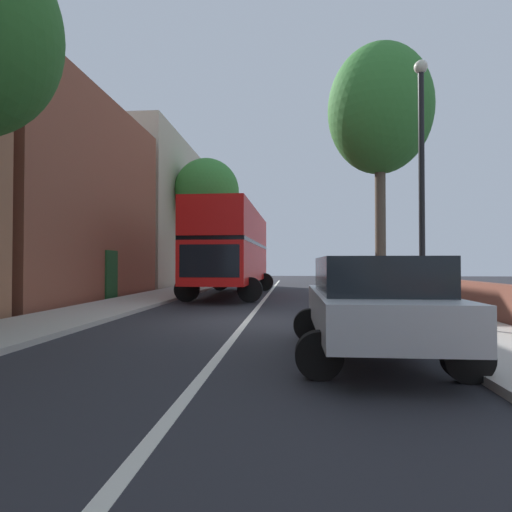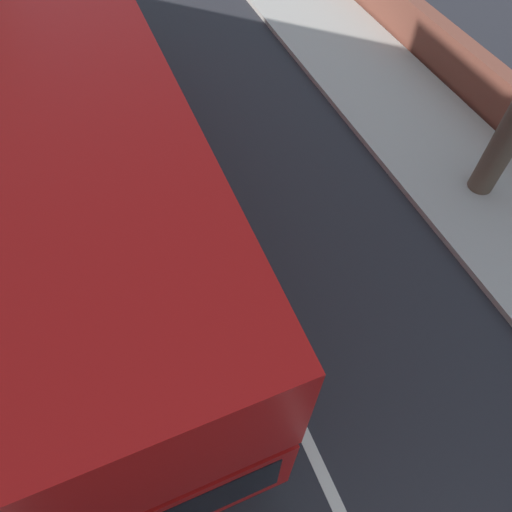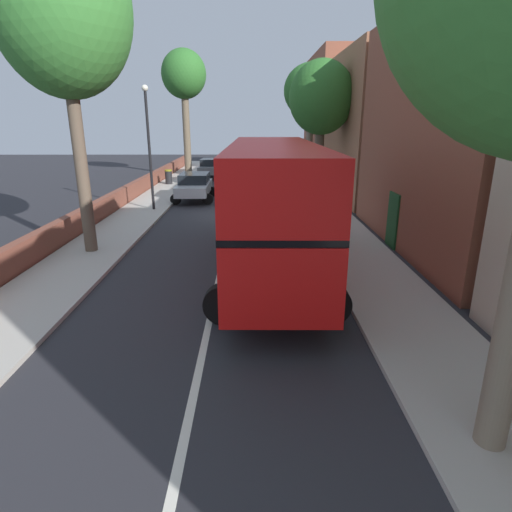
% 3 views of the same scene
% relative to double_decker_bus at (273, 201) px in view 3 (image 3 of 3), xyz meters
% --- Properties ---
extents(ground_plane, '(84.00, 84.00, 0.00)m').
position_rel_double_decker_bus_xyz_m(ground_plane, '(1.70, -8.92, -2.35)').
color(ground_plane, '#28282D').
extents(road_centre_line, '(0.16, 54.00, 0.01)m').
position_rel_double_decker_bus_xyz_m(road_centre_line, '(1.70, -8.92, -2.35)').
color(road_centre_line, silver).
rests_on(road_centre_line, ground).
extents(sidewalk_left, '(2.60, 60.00, 0.12)m').
position_rel_double_decker_bus_xyz_m(sidewalk_left, '(-3.20, -8.92, -2.29)').
color(sidewalk_left, '#B2ADA3').
rests_on(sidewalk_left, ground).
extents(sidewalk_right, '(2.60, 60.00, 0.12)m').
position_rel_double_decker_bus_xyz_m(sidewalk_right, '(6.60, -8.92, -2.29)').
color(sidewalk_right, '#B2ADA3').
rests_on(sidewalk_right, ground).
extents(terraced_houses_left, '(4.07, 47.52, 10.46)m').
position_rel_double_decker_bus_xyz_m(terraced_houses_left, '(-6.80, -8.85, 2.44)').
color(terraced_houses_left, brown).
rests_on(terraced_houses_left, ground).
extents(boundary_wall_right, '(0.36, 54.00, 1.02)m').
position_rel_double_decker_bus_xyz_m(boundary_wall_right, '(8.15, -8.92, -1.84)').
color(boundary_wall_right, brown).
rests_on(boundary_wall_right, ground).
extents(double_decker_bus, '(3.66, 10.61, 4.06)m').
position_rel_double_decker_bus_xyz_m(double_decker_bus, '(0.00, 0.00, 0.00)').
color(double_decker_bus, red).
rests_on(double_decker_bus, ground).
extents(parked_car_silver_right_0, '(2.54, 4.36, 1.63)m').
position_rel_double_decker_bus_xyz_m(parked_car_silver_right_0, '(4.20, -13.14, -1.42)').
color(parked_car_silver_right_0, '#B7BABF').
rests_on(parked_car_silver_right_0, ground).
extents(parked_car_grey_right_1, '(2.51, 4.18, 1.62)m').
position_rel_double_decker_bus_xyz_m(parked_car_grey_right_1, '(4.20, -23.98, -1.43)').
color(parked_car_grey_right_1, slate).
rests_on(parked_car_grey_right_1, ground).
extents(parked_car_blue_left_2, '(2.60, 4.02, 1.61)m').
position_rel_double_decker_bus_xyz_m(parked_car_blue_left_2, '(-0.80, -29.80, -1.44)').
color(parked_car_blue_left_2, '#1E389E').
rests_on(parked_car_blue_left_2, ground).
extents(street_tree_right_1, '(3.74, 3.74, 10.35)m').
position_rel_double_decker_bus_xyz_m(street_tree_right_1, '(6.34, -25.37, 5.90)').
color(street_tree_right_1, brown).
rests_on(street_tree_right_1, sidewalk_right).
extents(street_tree_left_2, '(3.74, 3.74, 7.95)m').
position_rel_double_decker_bus_xyz_m(street_tree_left_2, '(-3.36, -12.81, 3.56)').
color(street_tree_left_2, brown).
rests_on(street_tree_left_2, sidewalk_left).
extents(street_tree_right_3, '(4.36, 4.36, 10.70)m').
position_rel_double_decker_bus_xyz_m(street_tree_right_3, '(6.61, -2.13, 5.67)').
color(street_tree_right_3, brown).
rests_on(street_tree_right_3, sidewalk_right).
extents(street_tree_left_4, '(3.79, 3.79, 8.43)m').
position_rel_double_decker_bus_xyz_m(street_tree_left_4, '(-3.47, -18.29, 4.27)').
color(street_tree_left_4, '#7A6B56').
rests_on(street_tree_left_4, sidewalk_left).
extents(lamppost_right, '(0.32, 0.32, 6.31)m').
position_rel_double_decker_bus_xyz_m(lamppost_right, '(6.00, -9.77, 1.45)').
color(lamppost_right, black).
rests_on(lamppost_right, sidewalk_right).
extents(litter_bin_right, '(0.55, 0.55, 1.07)m').
position_rel_double_decker_bus_xyz_m(litter_bin_right, '(7.00, -19.49, -1.70)').
color(litter_bin_right, black).
rests_on(litter_bin_right, sidewalk_right).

